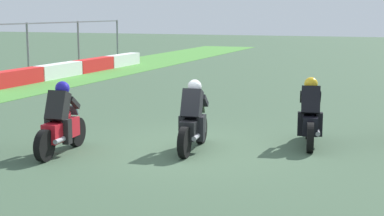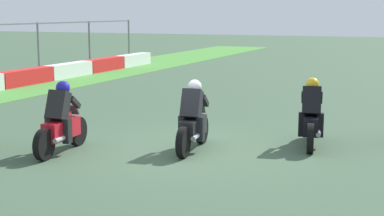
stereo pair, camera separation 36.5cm
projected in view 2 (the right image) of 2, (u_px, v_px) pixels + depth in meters
The scene contains 4 objects.
ground_plane at pixel (193, 149), 12.65m from camera, with size 120.00×120.00×0.00m, color #3D553E.
rider_lane_b at pixel (311, 118), 12.86m from camera, with size 2.03×0.62×1.51m.
rider_lane_c at pixel (193, 122), 12.47m from camera, with size 2.04×0.57×1.51m.
rider_lane_d at pixel (61, 123), 12.26m from camera, with size 2.04×0.56×1.51m.
Camera 2 is at (-11.40, -4.71, 2.94)m, focal length 54.83 mm.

